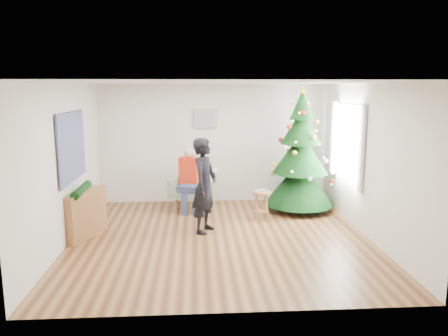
{
  "coord_description": "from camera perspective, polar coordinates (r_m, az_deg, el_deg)",
  "views": [
    {
      "loc": [
        -0.4,
        -7.05,
        2.52
      ],
      "look_at": [
        0.1,
        0.6,
        1.1
      ],
      "focal_mm": 35.0,
      "sensor_mm": 36.0,
      "label": 1
    }
  ],
  "objects": [
    {
      "name": "game_controller",
      "position": [
        7.53,
        -1.2,
        -0.27
      ],
      "size": [
        0.08,
        0.13,
        0.04
      ],
      "primitive_type": "cube",
      "rotation": [
        0.0,
        0.0,
        -0.41
      ],
      "color": "white",
      "rests_on": "standing_man"
    },
    {
      "name": "curtains",
      "position": [
        8.6,
        15.6,
        3.29
      ],
      "size": [
        0.05,
        1.75,
        1.5
      ],
      "color": "white",
      "rests_on": "wall_right"
    },
    {
      "name": "armchair",
      "position": [
        9.11,
        -4.29,
        -3.2
      ],
      "size": [
        0.93,
        0.91,
        1.0
      ],
      "rotation": [
        0.0,
        0.0,
        -0.43
      ],
      "color": "gray",
      "rests_on": "floor"
    },
    {
      "name": "seated_person",
      "position": [
        9.0,
        -4.49,
        -1.4
      ],
      "size": [
        0.54,
        0.68,
        1.31
      ],
      "rotation": [
        0.0,
        0.0,
        -0.43
      ],
      "color": "navy",
      "rests_on": "armchair"
    },
    {
      "name": "ceiling",
      "position": [
        7.06,
        -0.5,
        11.14
      ],
      "size": [
        5.0,
        5.0,
        0.0
      ],
      "primitive_type": "plane",
      "rotation": [
        3.14,
        0.0,
        0.0
      ],
      "color": "white",
      "rests_on": "wall_back"
    },
    {
      "name": "christmas_tree",
      "position": [
        9.04,
        9.94,
        1.63
      ],
      "size": [
        1.42,
        1.42,
        2.56
      ],
      "rotation": [
        0.0,
        0.0,
        0.32
      ],
      "color": "#3F2816",
      "rests_on": "floor"
    },
    {
      "name": "laptop",
      "position": [
        8.38,
        4.92,
        -3.0
      ],
      "size": [
        0.36,
        0.36,
        0.02
      ],
      "primitive_type": "imported",
      "rotation": [
        0.0,
        0.0,
        0.78
      ],
      "color": "silver",
      "rests_on": "stool"
    },
    {
      "name": "wall_left",
      "position": [
        7.46,
        -20.03,
        0.44
      ],
      "size": [
        0.0,
        5.0,
        5.0
      ],
      "primitive_type": "plane",
      "rotation": [
        1.57,
        0.0,
        1.57
      ],
      "color": "silver",
      "rests_on": "floor"
    },
    {
      "name": "floor",
      "position": [
        7.5,
        -0.47,
        -9.14
      ],
      "size": [
        5.0,
        5.0,
        0.0
      ],
      "primitive_type": "plane",
      "color": "brown",
      "rests_on": "ground"
    },
    {
      "name": "wall_right",
      "position": [
        7.72,
        18.37,
        0.86
      ],
      "size": [
        0.0,
        5.0,
        5.0
      ],
      "primitive_type": "plane",
      "rotation": [
        1.57,
        0.0,
        -1.57
      ],
      "color": "silver",
      "rests_on": "floor"
    },
    {
      "name": "wall_back",
      "position": [
        9.64,
        -1.33,
        3.21
      ],
      "size": [
        5.0,
        0.0,
        5.0
      ],
      "primitive_type": "plane",
      "rotation": [
        1.57,
        0.0,
        0.0
      ],
      "color": "silver",
      "rests_on": "floor"
    },
    {
      "name": "window_panel",
      "position": [
        8.61,
        15.79,
        3.29
      ],
      "size": [
        0.04,
        1.3,
        1.4
      ],
      "primitive_type": "cube",
      "color": "white",
      "rests_on": "wall_right"
    },
    {
      "name": "wall_front",
      "position": [
        4.73,
        1.22,
        -4.46
      ],
      "size": [
        5.0,
        0.0,
        5.0
      ],
      "primitive_type": "plane",
      "rotation": [
        -1.57,
        0.0,
        0.0
      ],
      "color": "silver",
      "rests_on": "floor"
    },
    {
      "name": "standing_man",
      "position": [
        7.61,
        -2.55,
        -2.31
      ],
      "size": [
        0.61,
        0.72,
        1.67
      ],
      "primitive_type": "imported",
      "rotation": [
        0.0,
        0.0,
        1.16
      ],
      "color": "black",
      "rests_on": "floor"
    },
    {
      "name": "framed_picture",
      "position": [
        9.54,
        -2.54,
        6.45
      ],
      "size": [
        0.52,
        0.05,
        0.42
      ],
      "color": "tan",
      "rests_on": "wall_back"
    },
    {
      "name": "console",
      "position": [
        7.83,
        -17.95,
        -5.74
      ],
      "size": [
        0.62,
        1.04,
        0.8
      ],
      "primitive_type": "cube",
      "rotation": [
        0.0,
        0.0,
        -0.35
      ],
      "color": "brown",
      "rests_on": "floor"
    },
    {
      "name": "tapestry",
      "position": [
        7.7,
        -19.25,
        2.66
      ],
      "size": [
        0.03,
        1.5,
        1.15
      ],
      "primitive_type": "cube",
      "color": "black",
      "rests_on": "wall_left"
    },
    {
      "name": "garland",
      "position": [
        7.73,
        -18.12,
        -2.75
      ],
      "size": [
        0.14,
        0.9,
        0.14
      ],
      "primitive_type": "cylinder",
      "rotation": [
        1.57,
        0.0,
        0.0
      ],
      "color": "black",
      "rests_on": "console"
    },
    {
      "name": "stool",
      "position": [
        8.46,
        4.89,
        -4.87
      ],
      "size": [
        0.37,
        0.37,
        0.56
      ],
      "rotation": [
        0.0,
        0.0,
        0.43
      ],
      "color": "brown",
      "rests_on": "floor"
    }
  ]
}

